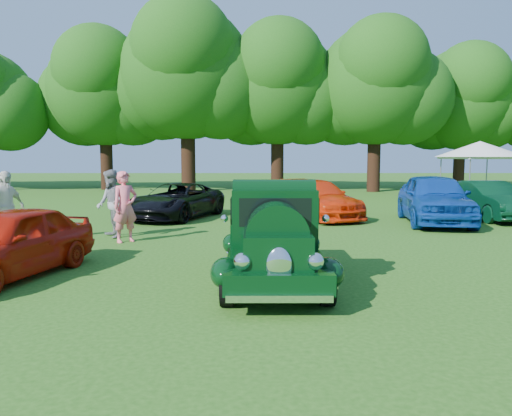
{
  "coord_description": "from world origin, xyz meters",
  "views": [
    {
      "loc": [
        1.07,
        -9.48,
        2.24
      ],
      "look_at": [
        1.12,
        1.62,
        1.1
      ],
      "focal_mm": 35.0,
      "sensor_mm": 36.0,
      "label": 1
    }
  ],
  "objects_px": {
    "back_car_orange": "(315,199)",
    "back_car_blue": "(434,198)",
    "red_convertible": "(7,243)",
    "spectator_white": "(5,207)",
    "spectator_pink": "(125,207)",
    "back_car_black": "(176,201)",
    "spectator_grey": "(111,204)",
    "hero_pickup": "(273,242)",
    "back_car_green": "(488,200)",
    "canopy_tent": "(480,150)"
  },
  "relations": [
    {
      "from": "back_car_orange",
      "to": "back_car_blue",
      "type": "height_order",
      "value": "back_car_blue"
    },
    {
      "from": "red_convertible",
      "to": "back_car_green",
      "type": "bearing_deg",
      "value": 47.3
    },
    {
      "from": "back_car_orange",
      "to": "back_car_green",
      "type": "bearing_deg",
      "value": -26.1
    },
    {
      "from": "back_car_black",
      "to": "spectator_grey",
      "type": "height_order",
      "value": "spectator_grey"
    },
    {
      "from": "hero_pickup",
      "to": "back_car_black",
      "type": "distance_m",
      "value": 9.86
    },
    {
      "from": "spectator_grey",
      "to": "back_car_orange",
      "type": "bearing_deg",
      "value": 95.04
    },
    {
      "from": "canopy_tent",
      "to": "back_car_blue",
      "type": "bearing_deg",
      "value": -124.48
    },
    {
      "from": "red_convertible",
      "to": "spectator_grey",
      "type": "relative_size",
      "value": 2.06
    },
    {
      "from": "back_car_orange",
      "to": "hero_pickup",
      "type": "bearing_deg",
      "value": -122.97
    },
    {
      "from": "back_car_black",
      "to": "spectator_grey",
      "type": "bearing_deg",
      "value": -85.11
    },
    {
      "from": "red_convertible",
      "to": "spectator_white",
      "type": "distance_m",
      "value": 4.12
    },
    {
      "from": "red_convertible",
      "to": "spectator_grey",
      "type": "xyz_separation_m",
      "value": [
        0.61,
        4.66,
        0.28
      ]
    },
    {
      "from": "spectator_white",
      "to": "back_car_green",
      "type": "bearing_deg",
      "value": -46.0
    },
    {
      "from": "back_car_black",
      "to": "spectator_white",
      "type": "distance_m",
      "value": 6.43
    },
    {
      "from": "red_convertible",
      "to": "back_car_blue",
      "type": "xyz_separation_m",
      "value": [
        10.67,
        7.62,
        0.18
      ]
    },
    {
      "from": "back_car_black",
      "to": "spectator_white",
      "type": "relative_size",
      "value": 2.44
    },
    {
      "from": "spectator_pink",
      "to": "back_car_green",
      "type": "bearing_deg",
      "value": -19.51
    },
    {
      "from": "back_car_green",
      "to": "spectator_white",
      "type": "relative_size",
      "value": 2.21
    },
    {
      "from": "back_car_orange",
      "to": "spectator_grey",
      "type": "xyz_separation_m",
      "value": [
        -6.21,
        -4.51,
        0.25
      ]
    },
    {
      "from": "back_car_orange",
      "to": "spectator_white",
      "type": "bearing_deg",
      "value": -169.24
    },
    {
      "from": "red_convertible",
      "to": "back_car_black",
      "type": "distance_m",
      "value": 9.18
    },
    {
      "from": "back_car_orange",
      "to": "spectator_white",
      "type": "height_order",
      "value": "spectator_white"
    },
    {
      "from": "back_car_blue",
      "to": "spectator_pink",
      "type": "relative_size",
      "value": 2.66
    },
    {
      "from": "back_car_orange",
      "to": "canopy_tent",
      "type": "height_order",
      "value": "canopy_tent"
    },
    {
      "from": "back_car_blue",
      "to": "red_convertible",
      "type": "bearing_deg",
      "value": -136.0
    },
    {
      "from": "back_car_black",
      "to": "spectator_grey",
      "type": "relative_size",
      "value": 2.43
    },
    {
      "from": "hero_pickup",
      "to": "canopy_tent",
      "type": "distance_m",
      "value": 17.44
    },
    {
      "from": "canopy_tent",
      "to": "spectator_grey",
      "type": "bearing_deg",
      "value": -147.36
    },
    {
      "from": "back_car_orange",
      "to": "red_convertible",
      "type": "bearing_deg",
      "value": -148.3
    },
    {
      "from": "back_car_blue",
      "to": "spectator_white",
      "type": "bearing_deg",
      "value": -154.03
    },
    {
      "from": "hero_pickup",
      "to": "spectator_grey",
      "type": "height_order",
      "value": "spectator_grey"
    },
    {
      "from": "back_car_orange",
      "to": "spectator_grey",
      "type": "height_order",
      "value": "spectator_grey"
    },
    {
      "from": "hero_pickup",
      "to": "back_car_blue",
      "type": "height_order",
      "value": "back_car_blue"
    },
    {
      "from": "back_car_orange",
      "to": "spectator_pink",
      "type": "relative_size",
      "value": 2.56
    },
    {
      "from": "spectator_pink",
      "to": "canopy_tent",
      "type": "height_order",
      "value": "canopy_tent"
    },
    {
      "from": "hero_pickup",
      "to": "spectator_white",
      "type": "relative_size",
      "value": 2.29
    },
    {
      "from": "back_car_black",
      "to": "back_car_green",
      "type": "height_order",
      "value": "back_car_green"
    },
    {
      "from": "spectator_pink",
      "to": "hero_pickup",
      "type": "bearing_deg",
      "value": -90.17
    },
    {
      "from": "hero_pickup",
      "to": "back_car_green",
      "type": "xyz_separation_m",
      "value": [
        8.06,
        9.01,
        -0.05
      ]
    },
    {
      "from": "back_car_orange",
      "to": "back_car_black",
      "type": "bearing_deg",
      "value": 160.06
    },
    {
      "from": "spectator_white",
      "to": "canopy_tent",
      "type": "relative_size",
      "value": 0.42
    },
    {
      "from": "back_car_black",
      "to": "hero_pickup",
      "type": "bearing_deg",
      "value": -51.77
    },
    {
      "from": "back_car_green",
      "to": "canopy_tent",
      "type": "distance_m",
      "value": 5.82
    },
    {
      "from": "back_car_green",
      "to": "spectator_grey",
      "type": "xyz_separation_m",
      "value": [
        -12.37,
        -4.03,
        0.26
      ]
    },
    {
      "from": "spectator_grey",
      "to": "back_car_blue",
      "type": "bearing_deg",
      "value": 75.47
    },
    {
      "from": "back_car_orange",
      "to": "back_car_blue",
      "type": "bearing_deg",
      "value": -43.61
    },
    {
      "from": "back_car_black",
      "to": "canopy_tent",
      "type": "bearing_deg",
      "value": 39.46
    },
    {
      "from": "red_convertible",
      "to": "back_car_black",
      "type": "relative_size",
      "value": 0.85
    },
    {
      "from": "back_car_orange",
      "to": "spectator_grey",
      "type": "bearing_deg",
      "value": -165.67
    },
    {
      "from": "red_convertible",
      "to": "back_car_blue",
      "type": "distance_m",
      "value": 13.11
    }
  ]
}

